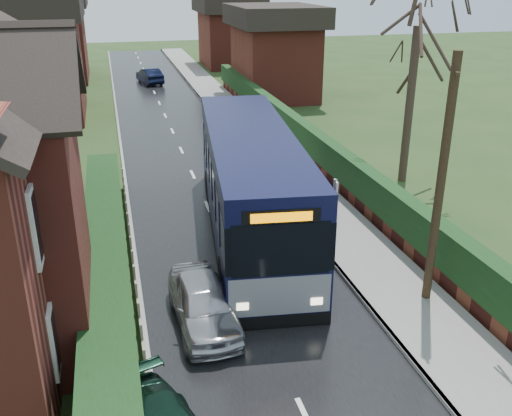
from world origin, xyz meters
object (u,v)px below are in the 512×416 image
object	(u,v)px
car_silver	(203,303)
bus_stop_sign	(335,207)
bus	(251,185)
telegraph_pole	(440,185)

from	to	relation	value
car_silver	bus_stop_sign	world-z (taller)	bus_stop_sign
car_silver	bus_stop_sign	distance (m)	5.55
bus_stop_sign	car_silver	bearing A→B (deg)	-141.45
bus	bus_stop_sign	size ratio (longest dim) A/B	4.59
bus	telegraph_pole	xyz separation A→B (m)	(3.70, -5.70, 1.68)
bus	car_silver	world-z (taller)	bus
bus	telegraph_pole	world-z (taller)	telegraph_pole
bus_stop_sign	telegraph_pole	bearing A→B (deg)	-54.79
bus_stop_sign	telegraph_pole	xyz separation A→B (m)	(1.60, -3.17, 1.73)
bus	car_silver	bearing A→B (deg)	-109.45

